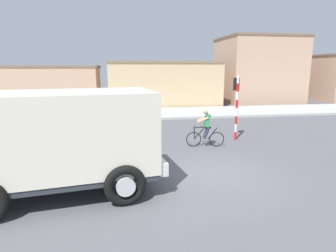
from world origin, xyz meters
name	(u,v)px	position (x,y,z in m)	size (l,w,h in m)	color
ground_plane	(212,174)	(0.00, 0.00, 0.00)	(120.00, 120.00, 0.00)	#56565B
sidewalk_far	(161,113)	(0.00, 12.86, 0.08)	(80.00, 5.00, 0.16)	#ADADA8
truck_foreground	(60,137)	(-4.66, -0.70, 1.67)	(5.71, 3.39, 2.90)	silver
cyclist	(206,128)	(0.77, 3.38, 0.86)	(1.71, 0.55, 1.72)	black
traffic_light_pole	(236,98)	(2.61, 4.44, 2.07)	(0.24, 0.43, 3.20)	red
car_red_near	(74,120)	(-5.46, 6.62, 0.82)	(4.00, 1.88, 1.60)	#B7B7BC
building_corner_left	(36,86)	(-10.87, 19.75, 1.88)	(11.70, 5.28, 3.75)	tan
building_mid_block	(163,83)	(1.01, 18.79, 2.07)	(10.35, 6.62, 4.13)	#D1B284
building_corner_right	(258,70)	(11.43, 20.06, 3.35)	(7.80, 6.92, 6.69)	tan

